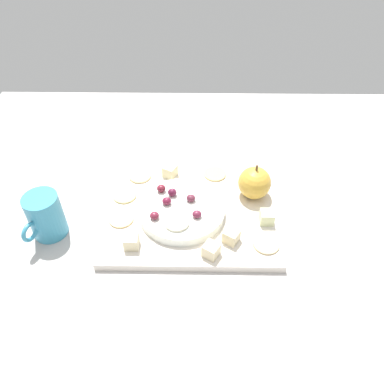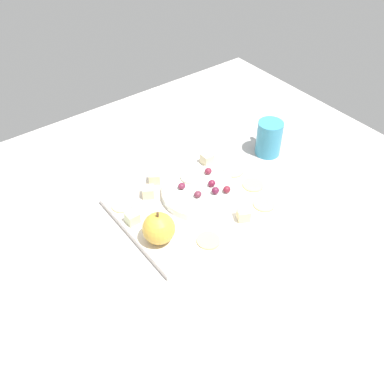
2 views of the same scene
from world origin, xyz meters
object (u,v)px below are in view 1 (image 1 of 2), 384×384
cracker_0 (140,176)px  grape_2 (189,198)px  cheese_cube_4 (231,236)px  cracker_2 (215,174)px  grape_0 (172,192)px  cheese_cube_3 (170,171)px  cracker_3 (125,195)px  cheese_cube_2 (267,217)px  apple_slice_0 (177,222)px  grape_1 (154,216)px  grape_3 (197,214)px  cracker_4 (266,244)px  apple_whole (255,183)px  grape_5 (167,202)px  cheese_cube_0 (131,242)px  platter (193,212)px  cracker_1 (121,219)px  serving_dish (182,210)px  cup (45,216)px  grape_4 (161,188)px  cheese_cube_1 (211,250)px

cracker_0 → grape_2: bearing=139.3°
cheese_cube_4 → cracker_0: cheese_cube_4 is taller
cracker_2 → grape_0: bearing=44.5°
cheese_cube_3 → cracker_3: bearing=36.2°
cheese_cube_2 → apple_slice_0: (17.94, 2.44, 0.94)cm
grape_1 → grape_3: (-8.34, -0.53, -0.04)cm
cracker_2 → cracker_4: same height
cracker_0 → grape_2: (-11.39, 9.80, 2.53)cm
apple_whole → cracker_3: bearing=1.6°
grape_5 → cheese_cube_0: bearing=56.4°
grape_3 → cracker_3: bearing=-26.4°
platter → cheese_cube_2: 15.38cm
platter → cracker_1: 14.93cm
cracker_3 → grape_3: bearing=153.6°
serving_dish → apple_slice_0: 4.74cm
cracker_3 → cup: (13.79, 9.07, 2.95)cm
serving_dish → grape_3: (-3.09, 2.76, 1.74)cm
apple_whole → grape_5: size_ratio=3.77×
grape_1 → grape_2: 8.32cm
cracker_1 → cheese_cube_2: bearing=179.6°
grape_0 → grape_3: bearing=130.4°
cheese_cube_2 → cracker_1: 29.46cm
apple_whole → grape_4: apple_whole is taller
cheese_cube_4 → grape_2: 12.24cm
serving_dish → cracker_1: bearing=8.5°
grape_0 → grape_3: (-5.18, 6.08, -0.12)cm
platter → cheese_cube_1: bearing=106.6°
grape_4 → cup: size_ratio=0.19×
grape_1 → apple_slice_0: size_ratio=0.38×
cheese_cube_0 → cheese_cube_4: (-18.91, -1.57, 0.00)cm
cracker_3 → cup: 16.77cm
grape_2 → cracker_3: bearing=-13.2°
cheese_cube_1 → cheese_cube_4: size_ratio=1.00×
grape_1 → grape_4: bearing=-95.4°
grape_4 → cracker_2: bearing=-146.0°
grape_2 → grape_4: bearing=-25.5°
cracker_3 → grape_3: 17.72cm
cheese_cube_0 → cheese_cube_1: same height
serving_dish → grape_3: grape_3 is taller
cheese_cube_3 → grape_0: size_ratio=1.45×
cheese_cube_0 → grape_4: size_ratio=1.45×
grape_5 → cup: bearing=11.1°
cracker_0 → cheese_cube_2: bearing=153.4°
grape_5 → cracker_1: bearing=14.6°
grape_2 → grape_3: (-1.73, 4.52, -0.00)cm
grape_2 → cracker_1: bearing=14.8°
cheese_cube_4 → cracker_3: (22.30, -12.15, -1.15)cm
cup → grape_5: bearing=-168.9°
cheese_cube_1 → grape_5: grape_5 is taller
cracker_0 → grape_2: size_ratio=2.73×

